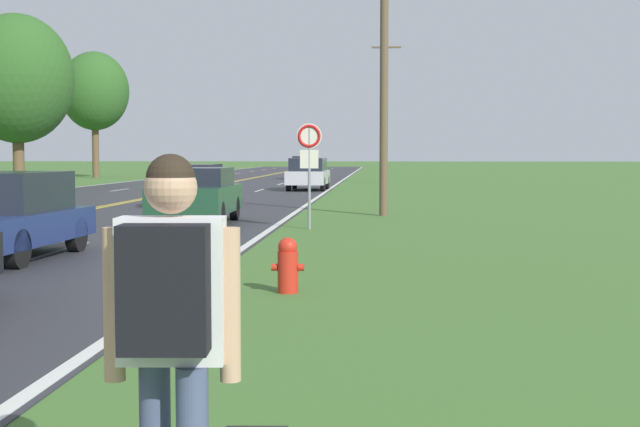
% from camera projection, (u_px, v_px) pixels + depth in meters
% --- Properties ---
extents(hitchhiker_person, '(0.62, 0.44, 1.82)m').
position_uv_depth(hitchhiker_person, '(170.00, 312.00, 3.95)').
color(hitchhiker_person, '#475175').
rests_on(hitchhiker_person, ground).
extents(fire_hydrant, '(0.43, 0.27, 0.73)m').
position_uv_depth(fire_hydrant, '(288.00, 265.00, 11.59)').
color(fire_hydrant, red).
rests_on(fire_hydrant, ground).
extents(traffic_sign, '(0.60, 0.10, 2.53)m').
position_uv_depth(traffic_sign, '(309.00, 150.00, 21.20)').
color(traffic_sign, gray).
rests_on(traffic_sign, ground).
extents(utility_pole_midground, '(1.80, 0.24, 8.05)m').
position_uv_depth(utility_pole_midground, '(384.00, 71.00, 25.68)').
color(utility_pole_midground, brown).
rests_on(utility_pole_midground, ground).
extents(utility_pole_far, '(1.80, 0.24, 8.90)m').
position_uv_depth(utility_pole_far, '(386.00, 108.00, 54.73)').
color(utility_pole_far, brown).
rests_on(utility_pole_far, ground).
extents(tree_left_verge, '(5.77, 5.77, 8.98)m').
position_uv_depth(tree_left_verge, '(17.00, 79.00, 45.73)').
color(tree_left_verge, brown).
rests_on(tree_left_verge, ground).
extents(tree_mid_treeline, '(5.11, 5.11, 9.42)m').
position_uv_depth(tree_mid_treeline, '(95.00, 91.00, 66.65)').
color(tree_mid_treeline, brown).
rests_on(tree_mid_treeline, ground).
extents(car_dark_blue_sedan_approaching, '(2.02, 4.03, 1.50)m').
position_uv_depth(car_dark_blue_sedan_approaching, '(3.00, 215.00, 15.27)').
color(car_dark_blue_sedan_approaching, black).
rests_on(car_dark_blue_sedan_approaching, ground).
extents(car_dark_green_sedan_mid_near, '(1.88, 4.04, 1.45)m').
position_uv_depth(car_dark_green_sedan_mid_near, '(197.00, 194.00, 23.05)').
color(car_dark_green_sedan_mid_near, black).
rests_on(car_dark_green_sedan_mid_near, ground).
extents(car_maroon_hatchback_mid_far, '(1.90, 3.52, 1.44)m').
position_uv_depth(car_maroon_hatchback_mid_far, '(192.00, 184.00, 30.44)').
color(car_maroon_hatchback_mid_far, black).
rests_on(car_maroon_hatchback_mid_far, ground).
extents(car_silver_hatchback_receding, '(1.90, 4.33, 1.59)m').
position_uv_depth(car_silver_hatchback_receding, '(308.00, 173.00, 43.82)').
color(car_silver_hatchback_receding, black).
rests_on(car_silver_hatchback_receding, ground).
extents(car_white_hatchback_distant, '(1.97, 3.58, 1.63)m').
position_uv_depth(car_white_hatchback_distant, '(306.00, 167.00, 62.36)').
color(car_white_hatchback_distant, black).
rests_on(car_white_hatchback_distant, ground).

